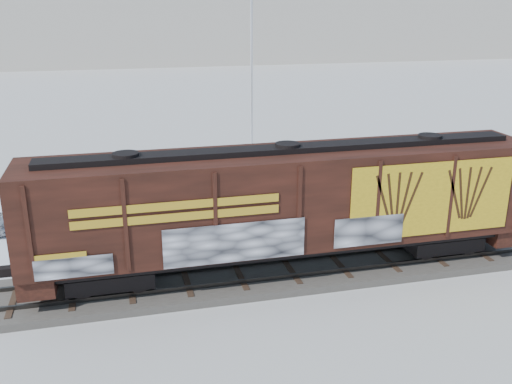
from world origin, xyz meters
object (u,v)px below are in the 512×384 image
object	(u,v)px
car_white	(134,201)
hopper_railcar	(287,201)
flagpole	(253,104)
car_dark	(412,196)

from	to	relation	value
car_white	hopper_railcar	bearing A→B (deg)	-145.19
flagpole	car_dark	bearing A→B (deg)	-50.13
flagpole	car_white	bearing A→B (deg)	-143.58
flagpole	car_dark	distance (m)	10.61
hopper_railcar	flagpole	distance (m)	13.43
hopper_railcar	car_dark	world-z (taller)	hopper_railcar
car_white	car_dark	bearing A→B (deg)	-98.98
flagpole	car_dark	world-z (taller)	flagpole
flagpole	car_white	distance (m)	9.78
flagpole	hopper_railcar	bearing A→B (deg)	-98.47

